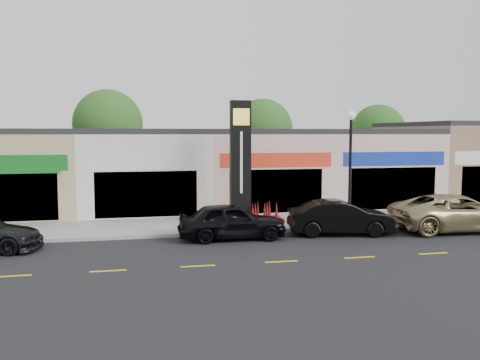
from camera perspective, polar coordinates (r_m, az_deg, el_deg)
The scene contains 16 objects.
ground at distance 20.71m, azimuth -5.77°, elevation -7.50°, with size 120.00×120.00×0.00m, color black.
sidewalk at distance 24.94m, azimuth -6.82°, elevation -5.13°, with size 52.00×4.30×0.15m, color gray.
curb at distance 22.74m, azimuth -6.33°, elevation -6.15°, with size 52.00×0.20×0.15m, color gray.
shop_beige at distance 32.27m, azimuth -23.21°, elevation 1.01°, with size 7.00×10.85×4.80m.
shop_cream at distance 31.64m, azimuth -10.69°, elevation 1.27°, with size 7.00×10.01×4.80m.
shop_pink_w at distance 32.53m, azimuth 1.74°, elevation 1.47°, with size 7.00×10.01×4.80m.
shop_pink_e at distance 34.83m, azimuth 13.02°, elevation 1.59°, with size 7.00×10.01×4.80m.
shop_tan at distance 38.27m, azimuth 22.59°, elevation 2.02°, with size 7.00×10.01×5.30m.
tree_rear_west at distance 39.64m, azimuth -14.62°, elevation 6.08°, with size 5.20×5.20×7.83m.
tree_rear_mid at distance 40.85m, azimuth 2.54°, elevation 5.75°, with size 4.80×4.80×7.29m.
tree_rear_east at distance 44.38m, azimuth 15.21°, elevation 5.21°, with size 4.60×4.60×6.94m.
lamp_east_near at distance 24.75m, azimuth 12.28°, elevation 2.63°, with size 0.44×0.44×5.47m.
pylon_sign at distance 24.91m, azimuth 0.04°, elevation 0.00°, with size 4.20×1.30×6.00m.
car_black_sedan at distance 21.97m, azimuth -0.90°, elevation -4.62°, with size 4.65×1.87×1.58m, color black.
car_black_conv at distance 23.36m, azimuth 11.26°, elevation -4.16°, with size 4.72×1.65×1.55m, color black.
car_gold_suv at distance 25.91m, azimuth 23.28°, elevation -3.39°, with size 6.16×2.84×1.71m, color tan.
Camera 1 is at (-2.06, -20.09, 4.60)m, focal length 38.00 mm.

